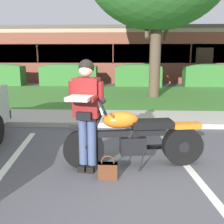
{
  "coord_description": "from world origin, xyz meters",
  "views": [
    {
      "loc": [
        -0.27,
        -3.27,
        1.79
      ],
      "look_at": [
        -0.46,
        0.91,
        0.85
      ],
      "focal_mm": 42.06,
      "sensor_mm": 36.0,
      "label": 1
    }
  ],
  "objects_px": {
    "motorcycle": "(139,137)",
    "hedge_left": "(1,74)",
    "rider_person": "(86,107)",
    "hedge_right": "(209,75)",
    "brick_building": "(115,54)",
    "hedge_center_right": "(138,75)",
    "handbag": "(108,169)",
    "hedge_center_left": "(69,75)"
  },
  "relations": [
    {
      "from": "motorcycle",
      "to": "hedge_left",
      "type": "height_order",
      "value": "motorcycle"
    },
    {
      "from": "rider_person",
      "to": "hedge_left",
      "type": "distance_m",
      "value": 12.19
    },
    {
      "from": "hedge_right",
      "to": "brick_building",
      "type": "height_order",
      "value": "brick_building"
    },
    {
      "from": "motorcycle",
      "to": "brick_building",
      "type": "relative_size",
      "value": 0.08
    },
    {
      "from": "brick_building",
      "to": "hedge_right",
      "type": "bearing_deg",
      "value": -47.76
    },
    {
      "from": "motorcycle",
      "to": "hedge_left",
      "type": "distance_m",
      "value": 12.44
    },
    {
      "from": "brick_building",
      "to": "hedge_center_right",
      "type": "bearing_deg",
      "value": -76.02
    },
    {
      "from": "hedge_left",
      "to": "hedge_right",
      "type": "height_order",
      "value": "same"
    },
    {
      "from": "handbag",
      "to": "hedge_left",
      "type": "distance_m",
      "value": 12.6
    },
    {
      "from": "motorcycle",
      "to": "brick_building",
      "type": "height_order",
      "value": "brick_building"
    },
    {
      "from": "motorcycle",
      "to": "hedge_center_left",
      "type": "distance_m",
      "value": 10.77
    },
    {
      "from": "hedge_left",
      "to": "brick_building",
      "type": "xyz_separation_m",
      "value": [
        6.12,
        5.72,
        1.06
      ]
    },
    {
      "from": "motorcycle",
      "to": "handbag",
      "type": "relative_size",
      "value": 6.21
    },
    {
      "from": "handbag",
      "to": "brick_building",
      "type": "distance_m",
      "value": 16.55
    },
    {
      "from": "hedge_center_left",
      "to": "brick_building",
      "type": "relative_size",
      "value": 0.11
    },
    {
      "from": "hedge_center_right",
      "to": "hedge_center_left",
      "type": "bearing_deg",
      "value": -180.0
    },
    {
      "from": "hedge_right",
      "to": "handbag",
      "type": "bearing_deg",
      "value": -113.92
    },
    {
      "from": "handbag",
      "to": "hedge_center_right",
      "type": "distance_m",
      "value": 10.81
    },
    {
      "from": "hedge_left",
      "to": "hedge_center_left",
      "type": "bearing_deg",
      "value": -0.0
    },
    {
      "from": "motorcycle",
      "to": "handbag",
      "type": "xyz_separation_m",
      "value": [
        -0.47,
        -0.48,
        -0.34
      ]
    },
    {
      "from": "handbag",
      "to": "hedge_right",
      "type": "relative_size",
      "value": 0.13
    },
    {
      "from": "hedge_left",
      "to": "hedge_center_left",
      "type": "distance_m",
      "value": 3.77
    },
    {
      "from": "motorcycle",
      "to": "hedge_center_right",
      "type": "xyz_separation_m",
      "value": [
        0.53,
        10.27,
        0.16
      ]
    },
    {
      "from": "handbag",
      "to": "hedge_center_right",
      "type": "xyz_separation_m",
      "value": [
        1.0,
        10.75,
        0.51
      ]
    },
    {
      "from": "hedge_center_left",
      "to": "hedge_right",
      "type": "xyz_separation_m",
      "value": [
        7.54,
        0.0,
        0.0
      ]
    },
    {
      "from": "rider_person",
      "to": "hedge_right",
      "type": "distance_m",
      "value": 11.66
    },
    {
      "from": "hedge_left",
      "to": "rider_person",
      "type": "bearing_deg",
      "value": -59.35
    },
    {
      "from": "motorcycle",
      "to": "hedge_center_left",
      "type": "xyz_separation_m",
      "value": [
        -3.24,
        10.27,
        0.16
      ]
    },
    {
      "from": "motorcycle",
      "to": "hedge_right",
      "type": "relative_size",
      "value": 0.84
    },
    {
      "from": "hedge_center_left",
      "to": "hedge_center_right",
      "type": "height_order",
      "value": "same"
    },
    {
      "from": "handbag",
      "to": "hedge_right",
      "type": "bearing_deg",
      "value": 66.08
    },
    {
      "from": "brick_building",
      "to": "hedge_center_left",
      "type": "bearing_deg",
      "value": -112.29
    },
    {
      "from": "motorcycle",
      "to": "hedge_right",
      "type": "bearing_deg",
      "value": 67.29
    },
    {
      "from": "brick_building",
      "to": "handbag",
      "type": "bearing_deg",
      "value": -88.52
    },
    {
      "from": "hedge_right",
      "to": "motorcycle",
      "type": "bearing_deg",
      "value": -112.71
    },
    {
      "from": "hedge_right",
      "to": "hedge_left",
      "type": "bearing_deg",
      "value": 180.0
    },
    {
      "from": "motorcycle",
      "to": "hedge_left",
      "type": "relative_size",
      "value": 0.9
    },
    {
      "from": "rider_person",
      "to": "handbag",
      "type": "distance_m",
      "value": 0.96
    },
    {
      "from": "motorcycle",
      "to": "hedge_right",
      "type": "distance_m",
      "value": 11.14
    },
    {
      "from": "handbag",
      "to": "brick_building",
      "type": "xyz_separation_m",
      "value": [
        -0.43,
        16.47,
        1.57
      ]
    },
    {
      "from": "hedge_right",
      "to": "brick_building",
      "type": "bearing_deg",
      "value": 132.24
    },
    {
      "from": "handbag",
      "to": "hedge_right",
      "type": "distance_m",
      "value": 11.77
    }
  ]
}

